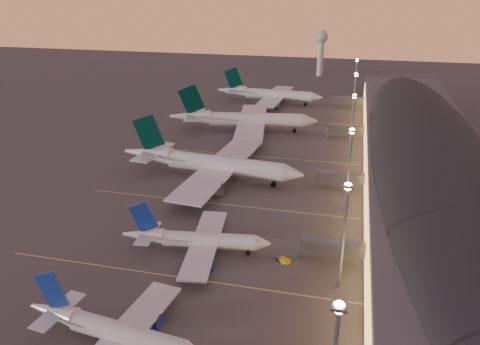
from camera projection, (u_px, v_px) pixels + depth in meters
The scene contains 11 objects.
ground at pixel (188, 266), 114.00m from camera, with size 700.00×700.00×0.00m, color #464441.
airliner_narrow_south at pixel (113, 331), 87.64m from camera, with size 38.16×34.33×13.62m.
airliner_narrow_north at pixel (196, 240), 118.60m from camera, with size 38.26×34.44×13.66m.
airliner_wide_near at pixel (210, 164), 162.92m from camera, with size 67.02×61.33×21.43m.
airliner_wide_mid at pixel (243, 120), 214.75m from camera, with size 68.11×62.74×21.83m.
airliner_wide_far at pixel (269, 94), 265.81m from camera, with size 61.07×55.69×19.54m.
terminal_building at pixel (426, 154), 162.31m from camera, with size 56.35×255.00×17.46m.
light_masts at pixel (352, 131), 157.96m from camera, with size 2.20×217.20×25.90m.
radar_tower at pixel (321, 45), 337.48m from camera, with size 9.00×9.00×32.50m.
lane_markings at pixel (230, 198), 149.99m from camera, with size 90.00×180.36×0.00m.
baggage_tug_c at pixel (283, 260), 115.33m from camera, with size 3.82×3.13×1.08m.
Camera 1 is at (35.24, -91.22, 64.12)m, focal length 35.00 mm.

